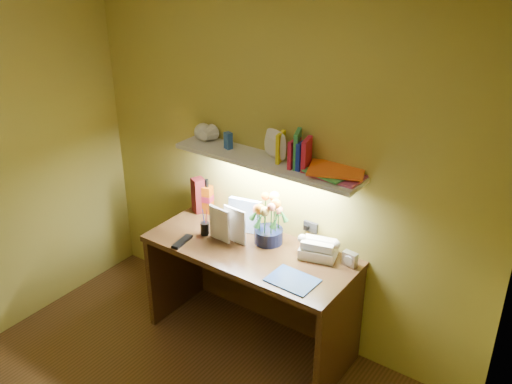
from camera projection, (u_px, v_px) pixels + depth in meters
desk at (250, 296)px, 3.86m from camera, size 1.40×0.60×0.75m
flower_bouquet at (269, 220)px, 3.69m from camera, size 0.25×0.25×0.34m
telephone at (319, 247)px, 3.58m from camera, size 0.26×0.22×0.14m
desk_clock at (350, 259)px, 3.50m from camera, size 0.10×0.06×0.09m
whisky_bottle at (207, 196)px, 4.09m from camera, size 0.08×0.08×0.26m
whisky_box at (199, 195)px, 4.10m from camera, size 0.11×0.11×0.26m
pen_cup at (205, 225)px, 3.83m from camera, size 0.06×0.06×0.15m
art_card at (244, 215)px, 3.86m from camera, size 0.23×0.09×0.23m
tv_remote at (182, 242)px, 3.75m from camera, size 0.08×0.18×0.02m
blue_folder at (292, 280)px, 3.37m from camera, size 0.29×0.22×0.01m
desk_book_a at (210, 220)px, 3.79m from camera, size 0.18×0.04×0.24m
desk_book_b at (224, 221)px, 3.77m from camera, size 0.18×0.03×0.25m
wall_shelf at (269, 157)px, 3.56m from camera, size 1.32×0.34×0.26m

